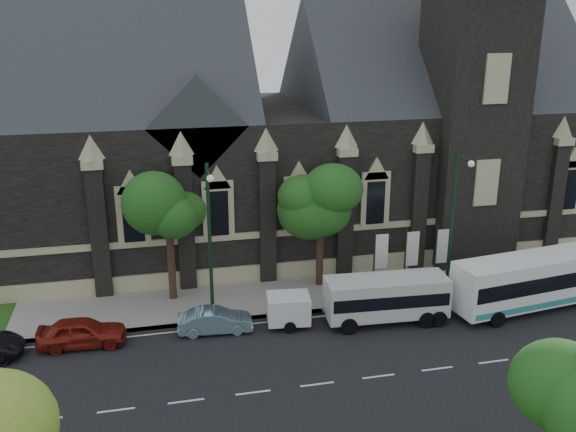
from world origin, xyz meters
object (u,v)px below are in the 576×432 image
object	(u,v)px
street_lamp_mid	(210,236)
car_far_red	(82,332)
shuttle_bus	(387,297)
sedan	(215,321)
banner_flag_center	(410,252)
tour_coach	(542,279)
tree_walk_right	(323,196)
banner_flag_left	(379,255)
street_lamp_near	(454,218)
banner_flag_right	(440,250)
box_trailer	(288,309)
tree_walk_left	(171,207)

from	to	relation	value
street_lamp_mid	car_far_red	distance (m)	8.16
shuttle_bus	sedan	bearing A→B (deg)	177.68
sedan	banner_flag_center	bearing A→B (deg)	-72.47
sedan	tour_coach	bearing A→B (deg)	-89.54
tree_walk_right	banner_flag_left	size ratio (longest dim) A/B	1.95
street_lamp_near	banner_flag_center	bearing A→B (deg)	131.93
banner_flag_right	banner_flag_center	bearing A→B (deg)	180.00
tour_coach	sedan	world-z (taller)	tour_coach
box_trailer	street_lamp_near	bearing A→B (deg)	13.73
tree_walk_left	banner_flag_left	size ratio (longest dim) A/B	1.91
tree_walk_right	box_trailer	world-z (taller)	tree_walk_right
box_trailer	tour_coach	bearing A→B (deg)	2.97
street_lamp_mid	tour_coach	size ratio (longest dim) A/B	0.80
banner_flag_right	tour_coach	xyz separation A→B (m)	(4.43, -4.12, -0.62)
box_trailer	car_far_red	bearing A→B (deg)	-174.30
sedan	box_trailer	bearing A→B (deg)	-88.34
banner_flag_left	car_far_red	bearing A→B (deg)	-170.44
tree_walk_left	banner_flag_left	distance (m)	12.66
tree_walk_left	tour_coach	world-z (taller)	tree_walk_left
banner_flag_center	box_trailer	bearing A→B (deg)	-159.49
street_lamp_near	banner_flag_right	bearing A→B (deg)	81.44
banner_flag_left	tour_coach	world-z (taller)	banner_flag_left
shuttle_bus	tree_walk_left	bearing A→B (deg)	156.73
shuttle_bus	banner_flag_right	bearing A→B (deg)	41.05
banner_flag_left	banner_flag_right	xyz separation A→B (m)	(4.00, 0.00, 0.00)
tree_walk_right	tour_coach	distance (m)	13.52
tour_coach	banner_flag_center	bearing A→B (deg)	139.57
box_trailer	sedan	xyz separation A→B (m)	(-3.98, 0.17, -0.35)
tree_walk_left	banner_flag_center	size ratio (longest dim) A/B	1.91
tree_walk_right	banner_flag_left	world-z (taller)	tree_walk_right
shuttle_bus	banner_flag_center	bearing A→B (deg)	55.74
tree_walk_right	banner_flag_left	distance (m)	4.92
banner_flag_left	car_far_red	distance (m)	17.44
street_lamp_near	car_far_red	world-z (taller)	street_lamp_near
sedan	street_lamp_near	bearing A→B (deg)	-81.71
street_lamp_mid	box_trailer	distance (m)	5.84
banner_flag_center	car_far_red	bearing A→B (deg)	-171.42
banner_flag_center	box_trailer	size ratio (longest dim) A/B	1.17
tree_walk_right	sedan	size ratio (longest dim) A/B	1.96
tour_coach	sedan	bearing A→B (deg)	168.64
street_lamp_mid	box_trailer	xyz separation A→B (m)	(3.98, -1.20, -4.10)
sedan	banner_flag_left	bearing A→B (deg)	-69.97
banner_flag_center	banner_flag_right	xyz separation A→B (m)	(2.00, 0.00, 0.00)
tree_walk_left	shuttle_bus	size ratio (longest dim) A/B	1.12
shuttle_bus	banner_flag_left	bearing A→B (deg)	79.39
tree_walk_right	banner_flag_right	world-z (taller)	tree_walk_right
street_lamp_near	tour_coach	bearing A→B (deg)	-25.15
car_far_red	banner_flag_left	bearing A→B (deg)	-77.81
banner_flag_center	banner_flag_right	world-z (taller)	same
tree_walk_left	box_trailer	size ratio (longest dim) A/B	2.24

